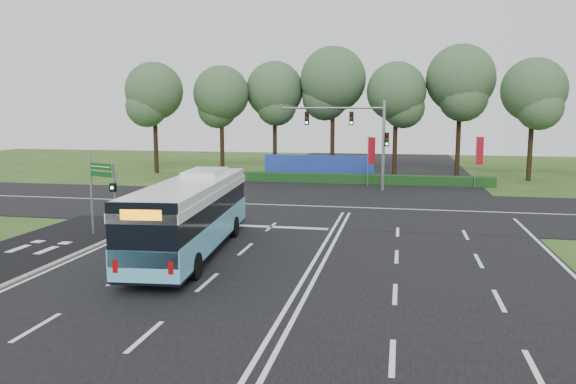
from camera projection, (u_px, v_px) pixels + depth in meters
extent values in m
plane|color=#284D19|center=(319.00, 254.00, 24.25)|extent=(120.00, 120.00, 0.00)
cube|color=black|center=(319.00, 253.00, 24.25)|extent=(20.00, 120.00, 0.04)
cube|color=black|center=(346.00, 208.00, 35.89)|extent=(120.00, 14.00, 0.05)
cube|color=black|center=(17.00, 256.00, 23.79)|extent=(5.00, 18.00, 0.06)
cube|color=gray|center=(68.00, 258.00, 23.32)|extent=(0.25, 18.00, 0.12)
cube|color=#61BAE1|center=(192.00, 230.00, 24.14)|extent=(3.59, 12.05, 1.09)
cube|color=black|center=(193.00, 241.00, 24.21)|extent=(3.56, 11.98, 0.30)
cube|color=black|center=(192.00, 207.00, 24.00)|extent=(3.47, 11.86, 0.94)
cube|color=white|center=(191.00, 193.00, 23.92)|extent=(3.59, 12.05, 0.35)
cube|color=white|center=(191.00, 185.00, 23.87)|extent=(3.49, 11.57, 0.35)
cube|color=white|center=(206.00, 172.00, 26.26)|extent=(1.86, 3.10, 0.25)
cube|color=black|center=(142.00, 236.00, 18.21)|extent=(2.40, 0.35, 2.18)
cube|color=orange|center=(141.00, 215.00, 18.07)|extent=(1.38, 0.19, 0.35)
cylinder|color=black|center=(188.00, 226.00, 27.65)|extent=(0.37, 1.05, 1.03)
cylinder|color=black|center=(234.00, 227.00, 27.41)|extent=(0.37, 1.05, 1.03)
cylinder|color=black|center=(134.00, 265.00, 20.64)|extent=(0.37, 1.05, 1.03)
cylinder|color=black|center=(195.00, 266.00, 20.40)|extent=(0.37, 1.05, 1.03)
cylinder|color=gray|center=(115.00, 201.00, 27.26)|extent=(0.14, 0.14, 3.62)
cube|color=black|center=(113.00, 187.00, 26.99)|extent=(0.29, 0.19, 0.41)
sphere|color=#19F233|center=(112.00, 188.00, 26.89)|extent=(0.14, 0.14, 0.14)
cylinder|color=gray|center=(92.00, 193.00, 27.69)|extent=(0.13, 0.13, 4.21)
cube|color=#0C4616|center=(100.00, 166.00, 27.06)|extent=(1.47, 0.68, 0.32)
cube|color=#0C4616|center=(101.00, 174.00, 27.11)|extent=(1.47, 0.68, 0.23)
cube|color=white|center=(100.00, 167.00, 27.02)|extent=(1.36, 0.59, 0.04)
cylinder|color=gray|center=(368.00, 161.00, 46.12)|extent=(0.06, 0.06, 4.15)
cube|color=maroon|center=(372.00, 151.00, 45.94)|extent=(0.55, 0.05, 2.21)
cylinder|color=gray|center=(476.00, 162.00, 45.17)|extent=(0.07, 0.07, 4.21)
cube|color=maroon|center=(480.00, 151.00, 45.05)|extent=(0.56, 0.16, 2.25)
cylinder|color=gray|center=(383.00, 146.00, 43.26)|extent=(0.24, 0.24, 7.00)
cylinder|color=gray|center=(332.00, 108.00, 43.63)|extent=(8.00, 0.16, 0.16)
cube|color=black|center=(351.00, 118.00, 43.45)|extent=(0.32, 0.28, 1.05)
cube|color=black|center=(307.00, 118.00, 44.14)|extent=(0.32, 0.28, 1.05)
cube|color=black|center=(387.00, 139.00, 43.14)|extent=(0.32, 0.28, 1.05)
cube|color=#133613|center=(360.00, 179.00, 47.97)|extent=(22.00, 1.20, 0.80)
cube|color=#1D37A0|center=(319.00, 167.00, 51.08)|extent=(10.00, 0.30, 2.20)
cylinder|color=black|center=(156.00, 134.00, 56.10)|extent=(0.44, 0.44, 7.75)
sphere|color=#304E2E|center=(154.00, 91.00, 55.50)|extent=(5.71, 5.71, 5.71)
cylinder|color=black|center=(222.00, 135.00, 56.43)|extent=(0.44, 0.44, 7.53)
sphere|color=#304E2E|center=(221.00, 94.00, 55.85)|extent=(5.55, 5.55, 5.55)
cylinder|color=black|center=(275.00, 133.00, 57.51)|extent=(0.44, 0.44, 7.89)
sphere|color=#304E2E|center=(275.00, 90.00, 56.90)|extent=(5.81, 5.81, 5.81)
cylinder|color=black|center=(332.00, 129.00, 56.06)|extent=(0.44, 0.44, 8.82)
sphere|color=#304E2E|center=(333.00, 79.00, 55.37)|extent=(6.50, 6.50, 6.50)
cylinder|color=black|center=(395.00, 136.00, 53.99)|extent=(0.44, 0.44, 7.64)
sphere|color=#304E2E|center=(396.00, 91.00, 53.40)|extent=(5.63, 5.63, 5.63)
cylinder|color=black|center=(459.00, 130.00, 53.26)|extent=(0.44, 0.44, 8.74)
sphere|color=#304E2E|center=(461.00, 79.00, 52.58)|extent=(6.44, 6.44, 6.44)
cylinder|color=black|center=(531.00, 138.00, 49.61)|extent=(0.44, 0.44, 7.62)
sphere|color=#304E2E|center=(534.00, 90.00, 49.01)|extent=(5.61, 5.61, 5.61)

